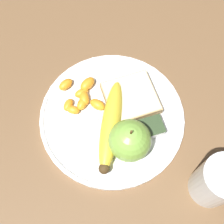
{
  "coord_description": "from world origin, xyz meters",
  "views": [
    {
      "loc": [
        0.07,
        0.22,
        0.56
      ],
      "look_at": [
        0.0,
        0.0,
        0.03
      ],
      "focal_mm": 50.0,
      "sensor_mm": 36.0,
      "label": 1
    }
  ],
  "objects_px": {
    "fork": "(109,106)",
    "apple": "(130,140)",
    "banana": "(111,125)",
    "juice_glass": "(216,182)",
    "jam_packet": "(151,128)",
    "bread_slice": "(131,98)",
    "plate": "(112,117)"
  },
  "relations": [
    {
      "from": "juice_glass",
      "to": "apple",
      "type": "distance_m",
      "value": 0.16
    },
    {
      "from": "juice_glass",
      "to": "banana",
      "type": "height_order",
      "value": "juice_glass"
    },
    {
      "from": "juice_glass",
      "to": "fork",
      "type": "relative_size",
      "value": 0.57
    },
    {
      "from": "plate",
      "to": "juice_glass",
      "type": "relative_size",
      "value": 2.67
    },
    {
      "from": "apple",
      "to": "fork",
      "type": "relative_size",
      "value": 0.46
    },
    {
      "from": "juice_glass",
      "to": "bread_slice",
      "type": "bearing_deg",
      "value": -67.83
    },
    {
      "from": "bread_slice",
      "to": "jam_packet",
      "type": "distance_m",
      "value": 0.07
    },
    {
      "from": "banana",
      "to": "bread_slice",
      "type": "height_order",
      "value": "banana"
    },
    {
      "from": "banana",
      "to": "fork",
      "type": "distance_m",
      "value": 0.05
    },
    {
      "from": "apple",
      "to": "jam_packet",
      "type": "height_order",
      "value": "apple"
    },
    {
      "from": "plate",
      "to": "jam_packet",
      "type": "relative_size",
      "value": 6.14
    },
    {
      "from": "banana",
      "to": "bread_slice",
      "type": "relative_size",
      "value": 1.79
    },
    {
      "from": "fork",
      "to": "apple",
      "type": "bearing_deg",
      "value": -103.74
    },
    {
      "from": "plate",
      "to": "apple",
      "type": "distance_m",
      "value": 0.08
    },
    {
      "from": "bread_slice",
      "to": "apple",
      "type": "bearing_deg",
      "value": 69.74
    },
    {
      "from": "fork",
      "to": "bread_slice",
      "type": "bearing_deg",
      "value": -20.95
    },
    {
      "from": "juice_glass",
      "to": "bread_slice",
      "type": "distance_m",
      "value": 0.21
    },
    {
      "from": "banana",
      "to": "juice_glass",
      "type": "bearing_deg",
      "value": 131.34
    },
    {
      "from": "apple",
      "to": "jam_packet",
      "type": "xyz_separation_m",
      "value": [
        -0.05,
        -0.02,
        -0.03
      ]
    },
    {
      "from": "banana",
      "to": "fork",
      "type": "height_order",
      "value": "banana"
    },
    {
      "from": "bread_slice",
      "to": "fork",
      "type": "height_order",
      "value": "bread_slice"
    },
    {
      "from": "jam_packet",
      "to": "banana",
      "type": "bearing_deg",
      "value": -18.75
    },
    {
      "from": "banana",
      "to": "fork",
      "type": "bearing_deg",
      "value": -101.41
    },
    {
      "from": "bread_slice",
      "to": "fork",
      "type": "xyz_separation_m",
      "value": [
        0.04,
        0.0,
        -0.01
      ]
    },
    {
      "from": "juice_glass",
      "to": "bread_slice",
      "type": "xyz_separation_m",
      "value": [
        0.08,
        -0.2,
        -0.03
      ]
    },
    {
      "from": "apple",
      "to": "banana",
      "type": "distance_m",
      "value": 0.05
    },
    {
      "from": "juice_glass",
      "to": "apple",
      "type": "height_order",
      "value": "juice_glass"
    },
    {
      "from": "juice_glass",
      "to": "banana",
      "type": "bearing_deg",
      "value": -48.66
    },
    {
      "from": "apple",
      "to": "plate",
      "type": "bearing_deg",
      "value": -80.44
    },
    {
      "from": "juice_glass",
      "to": "fork",
      "type": "height_order",
      "value": "juice_glass"
    },
    {
      "from": "juice_glass",
      "to": "jam_packet",
      "type": "distance_m",
      "value": 0.15
    },
    {
      "from": "apple",
      "to": "jam_packet",
      "type": "relative_size",
      "value": 1.86
    }
  ]
}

